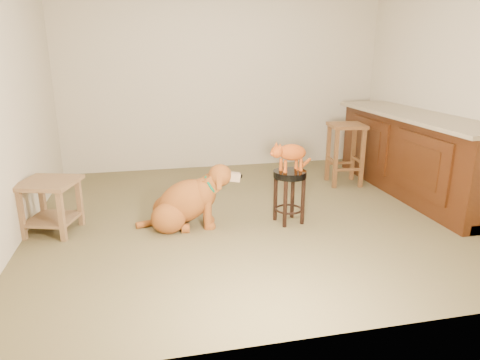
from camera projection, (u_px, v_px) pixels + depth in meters
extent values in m
cube|color=brown|center=(260.00, 214.00, 4.44)|extent=(4.50, 4.00, 0.01)
cube|color=beige|center=(224.00, 75.00, 5.93)|extent=(4.50, 0.04, 2.60)
cube|color=beige|center=(364.00, 117.00, 2.19)|extent=(4.50, 0.04, 2.60)
cube|color=beige|center=(4.00, 91.00, 3.60)|extent=(0.04, 4.00, 2.60)
cube|color=beige|center=(467.00, 83.00, 4.52)|extent=(0.04, 4.00, 2.60)
cube|color=#3F1D0B|center=(415.00, 156.00, 4.99)|extent=(0.60, 2.50, 0.90)
cube|color=gray|center=(418.00, 116.00, 4.85)|extent=(0.70, 2.56, 0.04)
cube|color=black|center=(414.00, 188.00, 5.11)|extent=(0.52, 2.50, 0.10)
cube|color=#3F1D0B|center=(421.00, 165.00, 4.40)|extent=(0.02, 0.90, 0.62)
cube|color=#3F1D0B|center=(368.00, 143.00, 5.42)|extent=(0.02, 0.90, 0.62)
cube|color=#341709|center=(420.00, 165.00, 4.39)|extent=(0.02, 0.60, 0.40)
cube|color=#341709|center=(367.00, 143.00, 5.42)|extent=(0.02, 0.60, 0.40)
cylinder|color=black|center=(292.00, 196.00, 4.30)|extent=(0.04, 0.04, 0.46)
cylinder|color=black|center=(275.00, 198.00, 4.22)|extent=(0.04, 0.04, 0.46)
cylinder|color=black|center=(303.00, 202.00, 4.13)|extent=(0.04, 0.04, 0.46)
cylinder|color=black|center=(285.00, 204.00, 4.05)|extent=(0.04, 0.04, 0.46)
torus|color=black|center=(289.00, 209.00, 4.20)|extent=(0.32, 0.32, 0.02)
cylinder|color=black|center=(290.00, 174.00, 4.10)|extent=(0.32, 0.32, 0.06)
cube|color=brown|center=(353.00, 153.00, 5.53)|extent=(0.05, 0.05, 0.72)
cube|color=brown|center=(328.00, 153.00, 5.50)|extent=(0.05, 0.05, 0.72)
cube|color=brown|center=(362.00, 159.00, 5.21)|extent=(0.05, 0.05, 0.72)
cube|color=brown|center=(336.00, 159.00, 5.19)|extent=(0.05, 0.05, 0.72)
cube|color=brown|center=(347.00, 126.00, 5.25)|extent=(0.46, 0.46, 0.04)
cube|color=brown|center=(80.00, 202.00, 4.10)|extent=(0.06, 0.06, 0.46)
cube|color=brown|center=(43.00, 201.00, 4.13)|extent=(0.06, 0.06, 0.46)
cube|color=brown|center=(61.00, 217.00, 3.75)|extent=(0.06, 0.06, 0.46)
cube|color=brown|center=(21.00, 215.00, 3.78)|extent=(0.06, 0.06, 0.46)
cube|color=brown|center=(48.00, 183.00, 3.87)|extent=(0.60, 0.60, 0.04)
cube|color=brown|center=(53.00, 219.00, 3.97)|extent=(0.51, 0.51, 0.03)
ellipsoid|color=brown|center=(169.00, 209.00, 4.18)|extent=(0.35, 0.29, 0.29)
ellipsoid|color=brown|center=(168.00, 218.00, 3.96)|extent=(0.35, 0.29, 0.29)
cylinder|color=brown|center=(186.00, 218.00, 4.25)|extent=(0.08, 0.10, 0.09)
cylinder|color=brown|center=(186.00, 228.00, 3.99)|extent=(0.08, 0.10, 0.09)
ellipsoid|color=brown|center=(185.00, 201.00, 4.05)|extent=(0.70, 0.41, 0.60)
ellipsoid|color=brown|center=(203.00, 193.00, 4.05)|extent=(0.27, 0.30, 0.30)
cylinder|color=brown|center=(207.00, 206.00, 4.18)|extent=(0.08, 0.08, 0.35)
cylinder|color=brown|center=(208.00, 212.00, 4.02)|extent=(0.08, 0.08, 0.35)
sphere|color=brown|center=(210.00, 220.00, 4.23)|extent=(0.09, 0.09, 0.09)
sphere|color=brown|center=(211.00, 226.00, 4.07)|extent=(0.09, 0.09, 0.09)
cylinder|color=brown|center=(211.00, 184.00, 4.03)|extent=(0.23, 0.18, 0.22)
ellipsoid|color=brown|center=(220.00, 175.00, 4.02)|extent=(0.24, 0.22, 0.21)
cube|color=tan|center=(233.00, 177.00, 4.04)|extent=(0.15, 0.09, 0.10)
sphere|color=black|center=(240.00, 176.00, 4.05)|extent=(0.05, 0.05, 0.05)
cube|color=brown|center=(217.00, 175.00, 4.12)|extent=(0.05, 0.06, 0.16)
cube|color=brown|center=(219.00, 181.00, 3.94)|extent=(0.05, 0.06, 0.16)
torus|color=#0B5F39|center=(211.00, 185.00, 4.04)|extent=(0.14, 0.21, 0.18)
cylinder|color=#D8BF4C|center=(215.00, 191.00, 4.06)|extent=(0.01, 0.04, 0.04)
cylinder|color=brown|center=(150.00, 223.00, 4.12)|extent=(0.28, 0.13, 0.06)
ellipsoid|color=#913A0E|center=(292.00, 152.00, 4.04)|extent=(0.34, 0.21, 0.20)
cylinder|color=#913A0E|center=(281.00, 165.00, 4.08)|extent=(0.03, 0.03, 0.12)
sphere|color=#913A0E|center=(281.00, 169.00, 4.09)|extent=(0.04, 0.04, 0.04)
cylinder|color=#913A0E|center=(285.00, 167.00, 4.01)|extent=(0.03, 0.03, 0.12)
sphere|color=#913A0E|center=(285.00, 172.00, 4.02)|extent=(0.04, 0.04, 0.04)
cylinder|color=#913A0E|center=(296.00, 163.00, 4.14)|extent=(0.03, 0.03, 0.12)
sphere|color=#913A0E|center=(296.00, 168.00, 4.16)|extent=(0.04, 0.04, 0.04)
cylinder|color=#913A0E|center=(301.00, 165.00, 4.07)|extent=(0.03, 0.03, 0.12)
sphere|color=#913A0E|center=(301.00, 170.00, 4.09)|extent=(0.04, 0.04, 0.04)
sphere|color=#913A0E|center=(277.00, 152.00, 3.97)|extent=(0.11, 0.11, 0.11)
sphere|color=#913A0E|center=(272.00, 153.00, 3.96)|extent=(0.04, 0.04, 0.04)
sphere|color=brown|center=(271.00, 154.00, 3.95)|extent=(0.02, 0.02, 0.02)
cone|color=#913A0E|center=(276.00, 145.00, 3.99)|extent=(0.06, 0.06, 0.05)
cone|color=#C66B60|center=(276.00, 145.00, 3.99)|extent=(0.03, 0.03, 0.03)
cone|color=#913A0E|center=(280.00, 146.00, 3.93)|extent=(0.06, 0.06, 0.05)
cone|color=#C66B60|center=(280.00, 146.00, 3.93)|extent=(0.03, 0.03, 0.03)
cylinder|color=#913A0E|center=(303.00, 165.00, 4.19)|extent=(0.21, 0.17, 0.11)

